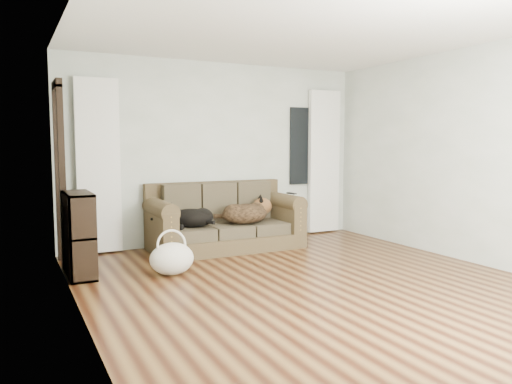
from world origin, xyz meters
name	(u,v)px	position (x,y,z in m)	size (l,w,h in m)	color
floor	(311,283)	(0.00, 0.00, 0.00)	(5.00, 5.00, 0.00)	black
ceiling	(314,25)	(0.00, 0.00, 2.60)	(5.00, 5.00, 0.00)	white
wall_back	(218,153)	(0.00, 2.50, 1.30)	(4.50, 0.04, 2.60)	silver
wall_left	(78,161)	(-2.25, 0.00, 1.30)	(0.04, 5.00, 2.60)	silver
wall_right	(469,155)	(2.25, 0.00, 1.30)	(0.04, 5.00, 2.60)	silver
curtain_left	(98,166)	(-1.70, 2.42, 1.15)	(0.55, 0.08, 2.25)	white
curtain_right	(324,162)	(1.80, 2.42, 1.15)	(0.55, 0.08, 2.25)	white
window_pane	(304,146)	(1.45, 2.47, 1.40)	(0.50, 0.03, 1.20)	black
door_casing	(60,177)	(-2.20, 2.05, 1.05)	(0.07, 0.60, 2.10)	black
sofa	(226,216)	(-0.11, 1.97, 0.45)	(2.03, 0.87, 0.83)	#4C3F28
dog_black_lab	(189,217)	(-0.66, 1.93, 0.48)	(0.59, 0.41, 0.25)	black
dog_shepherd	(247,213)	(0.16, 1.87, 0.49)	(0.68, 0.48, 0.30)	black
tv_remote	(292,193)	(0.87, 1.87, 0.73)	(0.05, 0.18, 0.02)	black
tote_bag	(172,260)	(-1.18, 0.98, 0.16)	(0.49, 0.38, 0.36)	silver
bookshelf	(79,230)	(-2.09, 1.41, 0.50)	(0.28, 0.73, 0.92)	black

